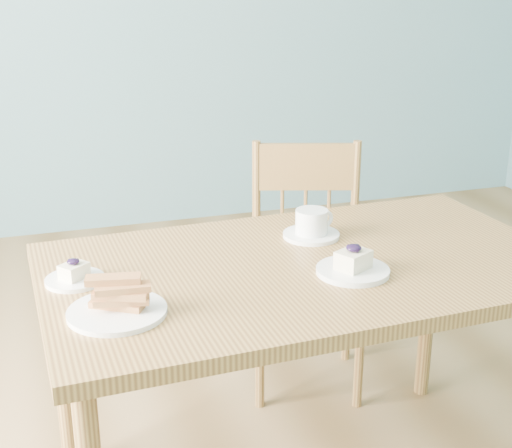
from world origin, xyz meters
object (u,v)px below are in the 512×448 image
object	(u,v)px
dining_chair	(307,266)
coffee_cup	(312,225)
cheesecake_plate_far	(75,276)
biscotti_plate	(117,303)
cheesecake_plate_near	(353,266)
dining_table	(306,287)

from	to	relation	value
dining_chair	coffee_cup	distance (m)	0.54
cheesecake_plate_far	biscotti_plate	size ratio (longest dim) A/B	0.65
dining_chair	cheesecake_plate_near	world-z (taller)	dining_chair
dining_chair	cheesecake_plate_near	distance (m)	0.76
dining_table	coffee_cup	world-z (taller)	coffee_cup
dining_chair	coffee_cup	size ratio (longest dim) A/B	5.43
cheesecake_plate_far	coffee_cup	xyz separation A→B (m)	(0.66, 0.11, 0.02)
dining_table	cheesecake_plate_near	xyz separation A→B (m)	(0.08, -0.10, 0.09)
biscotti_plate	cheesecake_plate_far	bearing A→B (deg)	109.78
dining_chair	biscotti_plate	distance (m)	1.08
cheesecake_plate_far	biscotti_plate	world-z (taller)	biscotti_plate
dining_table	biscotti_plate	bearing A→B (deg)	-165.68
dining_table	coffee_cup	distance (m)	0.21
cheesecake_plate_far	dining_chair	bearing A→B (deg)	32.86
cheesecake_plate_far	coffee_cup	size ratio (longest dim) A/B	0.89
dining_table	dining_chair	distance (m)	0.66
dining_table	cheesecake_plate_far	xyz separation A→B (m)	(-0.57, 0.05, 0.09)
cheesecake_plate_far	biscotti_plate	distance (m)	0.22
dining_table	cheesecake_plate_near	distance (m)	0.16
dining_table	cheesecake_plate_far	bearing A→B (deg)	172.23
cheesecake_plate_near	dining_chair	bearing A→B (deg)	76.86
biscotti_plate	coffee_cup	bearing A→B (deg)	28.54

